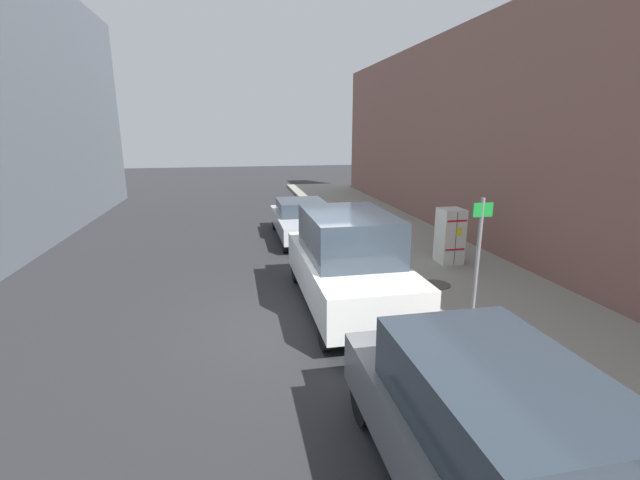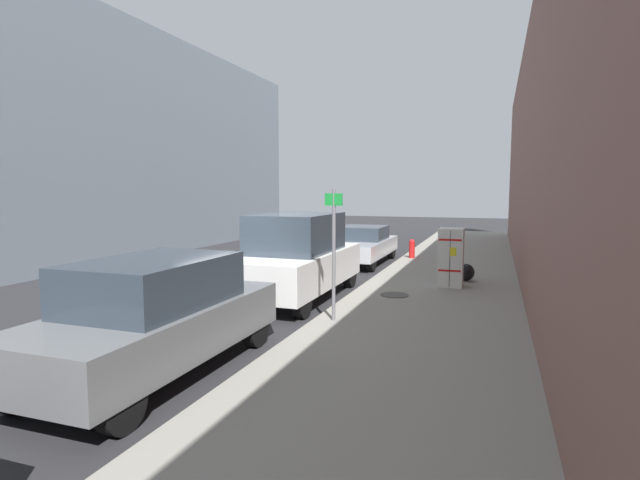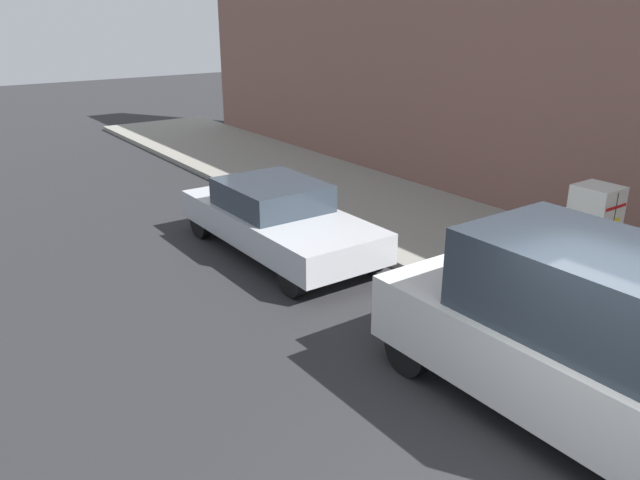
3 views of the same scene
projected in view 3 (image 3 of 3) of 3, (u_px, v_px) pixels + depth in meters
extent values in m
cube|color=silver|center=(592.00, 231.00, 10.49)|extent=(0.65, 0.67, 1.57)
cube|color=black|center=(611.00, 237.00, 10.23)|extent=(0.01, 0.01, 1.49)
cube|color=yellow|center=(616.00, 224.00, 10.20)|extent=(0.16, 0.01, 0.22)
cube|color=red|center=(616.00, 207.00, 10.05)|extent=(0.58, 0.01, 0.05)
cube|color=red|center=(608.00, 254.00, 10.34)|extent=(0.58, 0.01, 0.05)
cylinder|color=red|center=(320.00, 203.00, 13.65)|extent=(0.22, 0.22, 0.60)
sphere|color=red|center=(320.00, 189.00, 13.54)|extent=(0.20, 0.20, 0.20)
sphere|color=black|center=(551.00, 240.00, 11.60)|extent=(0.49, 0.49, 0.49)
cube|color=silver|center=(279.00, 224.00, 11.83)|extent=(1.88, 4.59, 0.55)
cube|color=#2D3842|center=(272.00, 195.00, 11.82)|extent=(1.66, 1.93, 0.50)
cylinder|color=black|center=(369.00, 256.00, 11.06)|extent=(0.22, 0.66, 0.66)
cylinder|color=black|center=(293.00, 277.00, 10.18)|extent=(0.22, 0.66, 0.66)
cylinder|color=black|center=(269.00, 208.00, 13.68)|extent=(0.22, 0.66, 0.66)
cylinder|color=black|center=(201.00, 222.00, 12.79)|extent=(0.22, 0.66, 0.66)
cube|color=silver|center=(581.00, 361.00, 6.93)|extent=(2.00, 4.85, 0.85)
cube|color=#2D3842|center=(594.00, 288.00, 6.62)|extent=(1.76, 2.67, 0.95)
cylinder|color=black|center=(497.00, 313.00, 8.95)|extent=(0.22, 0.69, 0.69)
cylinder|color=black|center=(408.00, 349.00, 8.00)|extent=(0.22, 0.69, 0.69)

